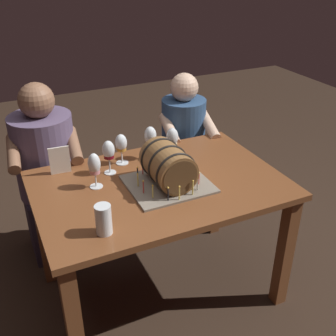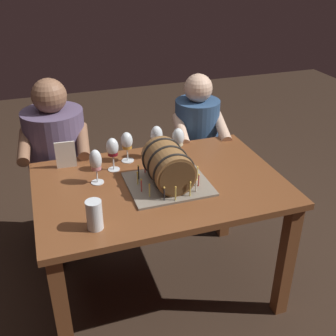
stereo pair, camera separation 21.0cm
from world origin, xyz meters
TOP-DOWN VIEW (x-y plane):
  - ground_plane at (0.00, 0.00)m, footprint 8.00×8.00m
  - dining_table at (0.00, 0.00)m, footprint 1.30×0.87m
  - barrel_cake at (0.03, -0.04)m, footprint 0.42×0.37m
  - wine_glass_red at (-0.20, 0.21)m, footprint 0.07×0.07m
  - wine_glass_empty at (0.07, 0.28)m, footprint 0.07×0.07m
  - wine_glass_amber at (-0.10, 0.29)m, footprint 0.07×0.07m
  - wine_glass_white at (0.18, 0.22)m, footprint 0.07×0.07m
  - wine_glass_rose at (-0.31, 0.10)m, footprint 0.07×0.07m
  - beer_pint at (-0.39, -0.29)m, footprint 0.07×0.07m
  - menu_card at (-0.45, 0.32)m, footprint 0.11×0.03m
  - person_seated_left at (-0.48, 0.66)m, footprint 0.44×0.52m
  - person_seated_right at (0.48, 0.65)m, footprint 0.40×0.49m

SIDE VIEW (x-z plane):
  - ground_plane at x=0.00m, z-range 0.00..0.00m
  - person_seated_right at x=0.48m, z-range -0.06..1.06m
  - person_seated_left at x=-0.48m, z-range -0.02..1.15m
  - dining_table at x=0.00m, z-range 0.26..1.02m
  - beer_pint at x=-0.39m, z-range 0.75..0.89m
  - menu_card at x=-0.45m, z-range 0.75..0.92m
  - barrel_cake at x=0.03m, z-range 0.74..0.97m
  - wine_glass_amber at x=-0.10m, z-range 0.78..0.96m
  - wine_glass_rose at x=-0.31m, z-range 0.78..0.97m
  - wine_glass_red at x=-0.20m, z-range 0.79..0.98m
  - wine_glass_white at x=0.18m, z-range 0.79..0.98m
  - wine_glass_empty at x=0.07m, z-range 0.80..0.99m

